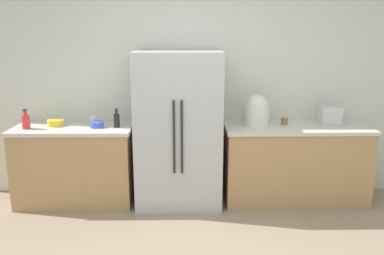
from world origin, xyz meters
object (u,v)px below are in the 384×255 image
Objects in this scene: cup_a at (284,121)px; rice_cooker at (257,111)px; toaster at (330,116)px; refrigerator at (179,129)px; bottle_a at (117,120)px; cup_b at (94,120)px; bowl_b at (97,125)px; bowl_a at (56,123)px; bottle_b at (26,121)px.

rice_cooker is at bearing -173.16° from cup_a.
toaster is 2.87× the size of cup_a.
rice_cooker is at bearing 4.38° from refrigerator.
rice_cooker is (0.87, 0.07, 0.19)m from refrigerator.
bottle_a reaches higher than toaster.
refrigerator is 4.94× the size of rice_cooker.
refrigerator reaches higher than cup_a.
cup_b is 0.20m from bowl_b.
toaster reaches higher than cup_b.
rice_cooker is at bearing 2.00° from bowl_b.
bottle_a is at bearing -33.22° from cup_b.
cup_a is at bearing 0.09° from bowl_a.
bottle_a is at bearing 179.84° from refrigerator.
bottle_a is 0.23m from bowl_b.
cup_a is at bearing 5.04° from refrigerator.
cup_a is 0.52× the size of bowl_b.
bottle_b is 0.75m from bowl_b.
cup_b is (0.68, 0.24, -0.04)m from bottle_b.
bottle_a is at bearing -0.83° from bowl_b.
refrigerator is 1.71m from toaster.
bottle_a is 2.75× the size of cup_a.
rice_cooker is 2.25m from bowl_a.
refrigerator is at bearing -175.62° from rice_cooker.
bottle_a is at bearing -8.08° from bowl_a.
cup_a is at bearing 3.08° from bottle_b.
toaster is 1.04× the size of bottle_a.
cup_b is at bearing 146.78° from bottle_a.
cup_b is at bearing 176.01° from rice_cooker.
refrigerator is at bearing -174.96° from cup_a.
toaster is at bearing 2.42° from bottle_a.
cup_a is 0.93× the size of cup_b.
rice_cooker reaches higher than bowl_b.
cup_b is at bearing 168.64° from refrigerator.
bowl_a is (-2.24, 0.03, -0.13)m from rice_cooker.
toaster is 0.84m from rice_cooker.
rice_cooker reaches higher than cup_a.
refrigerator is 1.38m from bowl_a.
bottle_b is 1.16× the size of bowl_a.
bottle_b is 2.77× the size of cup_a.
rice_cooker is 1.62× the size of bottle_a.
rice_cooker reaches higher than bottle_b.
bottle_a is 0.35m from cup_b.
bottle_a is 0.71m from bowl_a.
rice_cooker is 1.55m from bottle_a.
bowl_b is (-2.09, -0.10, -0.01)m from cup_a.
bottle_a is 0.97m from bottle_b.
rice_cooker is 1.61× the size of bottle_b.
rice_cooker is 0.35m from cup_a.
bottle_a is (-0.68, 0.00, 0.11)m from refrigerator.
cup_b is 0.45× the size of bowl_a.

